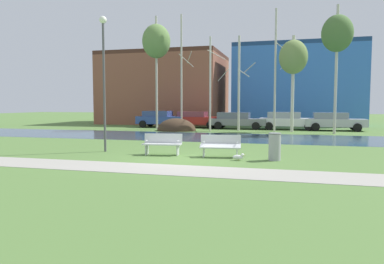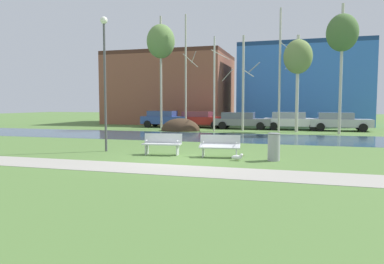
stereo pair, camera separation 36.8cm
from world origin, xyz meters
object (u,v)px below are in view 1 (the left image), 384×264
at_px(bench_left, 162,143).
at_px(parked_sedan_second_red, 196,119).
at_px(bench_right, 220,145).
at_px(trash_bin, 275,146).
at_px(parked_van_nearest_blue, 160,119).
at_px(parked_suv_fifth_silver, 334,121).
at_px(parked_hatch_third_grey, 237,120).
at_px(streetlamp, 104,63).
at_px(seagull, 239,157).
at_px(parked_wagon_fourth_white, 287,120).

bearing_deg(bench_left, parked_sedan_second_red, 99.81).
bearing_deg(bench_right, trash_bin, -8.65).
xyz_separation_m(parked_van_nearest_blue, parked_suv_fifth_silver, (14.70, -0.25, -0.03)).
bearing_deg(parked_sedan_second_red, bench_left, -80.19).
distance_m(parked_sedan_second_red, parked_hatch_third_grey, 3.86).
height_order(bench_left, trash_bin, trash_bin).
height_order(trash_bin, streetlamp, streetlamp).
relative_size(bench_right, seagull, 3.46).
xyz_separation_m(streetlamp, parked_wagon_fourth_white, (7.77, 16.35, -3.11)).
bearing_deg(parked_wagon_fourth_white, parked_suv_fifth_silver, -3.05).
height_order(trash_bin, parked_suv_fifth_silver, parked_suv_fifth_silver).
relative_size(seagull, parked_hatch_third_grey, 0.10).
distance_m(bench_left, parked_van_nearest_blue, 17.83).
relative_size(trash_bin, parked_wagon_fourth_white, 0.22).
distance_m(bench_left, parked_suv_fifth_silver, 18.56).
bearing_deg(parked_wagon_fourth_white, parked_van_nearest_blue, 179.68).
bearing_deg(parked_hatch_third_grey, seagull, -82.00).
bearing_deg(seagull, parked_wagon_fourth_white, 84.30).
relative_size(parked_hatch_third_grey, parked_wagon_fourth_white, 1.02).
height_order(bench_right, streetlamp, streetlamp).
height_order(bench_right, seagull, bench_right).
distance_m(trash_bin, streetlamp, 8.08).
relative_size(streetlamp, parked_hatch_third_grey, 1.24).
distance_m(bench_right, parked_van_nearest_blue, 18.81).
bearing_deg(trash_bin, bench_right, 171.35).
distance_m(bench_right, seagull, 1.13).
height_order(parked_hatch_third_grey, parked_wagon_fourth_white, parked_wagon_fourth_white).
height_order(bench_left, streetlamp, streetlamp).
height_order(bench_right, parked_hatch_third_grey, parked_hatch_third_grey).
xyz_separation_m(trash_bin, parked_sedan_second_red, (-7.52, 17.54, 0.24)).
relative_size(streetlamp, parked_suv_fifth_silver, 1.28).
distance_m(parked_sedan_second_red, parked_wagon_fourth_white, 7.98).
bearing_deg(parked_sedan_second_red, parked_van_nearest_blue, -171.26).
bearing_deg(parked_van_nearest_blue, parked_suv_fifth_silver, -0.99).
bearing_deg(parked_hatch_third_grey, parked_suv_fifth_silver, -0.57).
height_order(parked_sedan_second_red, parked_suv_fifth_silver, parked_sedan_second_red).
height_order(parked_sedan_second_red, parked_wagon_fourth_white, parked_wagon_fourth_white).
bearing_deg(streetlamp, bench_right, -3.50).
bearing_deg(bench_left, parked_van_nearest_blue, 110.22).
xyz_separation_m(parked_van_nearest_blue, parked_wagon_fourth_white, (11.14, -0.06, -0.02)).
distance_m(parked_hatch_third_grey, parked_suv_fifth_silver, 7.72).
bearing_deg(parked_hatch_third_grey, trash_bin, -77.58).
bearing_deg(parked_hatch_third_grey, bench_right, -84.44).
height_order(bench_right, parked_wagon_fourth_white, parked_wagon_fourth_white).
bearing_deg(trash_bin, parked_wagon_fourth_white, 88.52).
relative_size(bench_left, seagull, 3.46).
relative_size(bench_right, streetlamp, 0.28).
bearing_deg(parked_van_nearest_blue, parked_hatch_third_grey, -1.45).
distance_m(seagull, parked_suv_fifth_silver, 17.98).
bearing_deg(seagull, parked_hatch_third_grey, 98.00).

